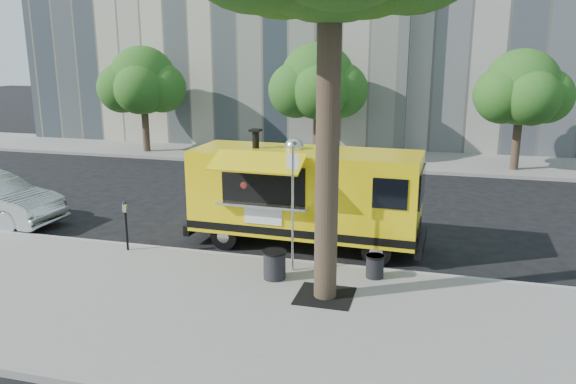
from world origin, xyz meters
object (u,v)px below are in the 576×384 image
(trash_bin_left, at_px, (274,264))
(far_tree_a, at_px, (143,80))
(trash_bin_right, at_px, (375,265))
(sign_post, at_px, (293,202))
(food_truck, at_px, (304,194))
(far_tree_c, at_px, (522,88))
(far_tree_b, at_px, (318,81))
(parking_meter, at_px, (126,220))

(trash_bin_left, bearing_deg, far_tree_a, 127.98)
(far_tree_a, height_order, trash_bin_right, far_tree_a)
(sign_post, distance_m, food_truck, 2.17)
(sign_post, bearing_deg, far_tree_c, 65.19)
(trash_bin_left, relative_size, trash_bin_right, 1.24)
(sign_post, relative_size, trash_bin_right, 5.59)
(far_tree_b, xyz_separation_m, trash_bin_right, (4.50, -14.18, -3.39))
(food_truck, relative_size, trash_bin_right, 12.09)
(far_tree_b, distance_m, sign_post, 14.61)
(trash_bin_right, bearing_deg, food_truck, 137.03)
(sign_post, bearing_deg, far_tree_b, 100.15)
(far_tree_b, relative_size, food_truck, 0.85)
(sign_post, xyz_separation_m, trash_bin_right, (1.95, 0.07, -1.41))
(far_tree_b, xyz_separation_m, sign_post, (2.55, -14.25, -1.98))
(far_tree_b, relative_size, trash_bin_left, 8.26)
(trash_bin_right, bearing_deg, far_tree_b, 107.61)
(far_tree_c, xyz_separation_m, sign_post, (-6.45, -13.95, -1.87))
(sign_post, xyz_separation_m, trash_bin_left, (-0.27, -0.60, -1.34))
(far_tree_a, distance_m, food_truck, 16.45)
(sign_post, relative_size, food_truck, 0.46)
(far_tree_a, distance_m, trash_bin_right, 19.57)
(far_tree_c, xyz_separation_m, trash_bin_left, (-6.72, -14.55, -3.21))
(far_tree_c, height_order, trash_bin_left, far_tree_c)
(far_tree_c, height_order, food_truck, far_tree_c)
(far_tree_b, height_order, trash_bin_left, far_tree_b)
(sign_post, relative_size, parking_meter, 2.25)
(far_tree_c, relative_size, trash_bin_right, 9.70)
(parking_meter, bearing_deg, food_truck, 24.08)
(parking_meter, height_order, trash_bin_right, parking_meter)
(far_tree_b, distance_m, trash_bin_right, 15.26)
(sign_post, height_order, trash_bin_left, sign_post)
(far_tree_c, distance_m, food_truck, 13.78)
(far_tree_a, bearing_deg, far_tree_c, 0.32)
(far_tree_b, distance_m, far_tree_c, 9.01)
(far_tree_a, xyz_separation_m, parking_meter, (7.00, -13.65, -2.79))
(far_tree_b, bearing_deg, far_tree_a, -177.46)
(trash_bin_right, bearing_deg, far_tree_c, 72.03)
(far_tree_c, bearing_deg, trash_bin_left, -114.79)
(parking_meter, bearing_deg, far_tree_b, 81.90)
(far_tree_c, distance_m, sign_post, 15.48)
(food_truck, bearing_deg, sign_post, -81.53)
(far_tree_a, relative_size, sign_post, 1.79)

